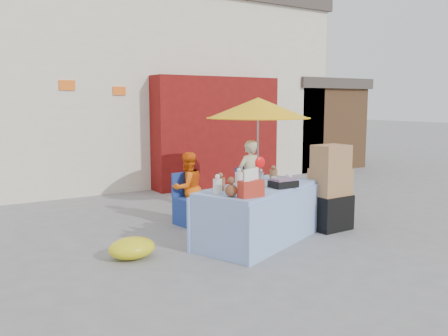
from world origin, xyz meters
TOP-DOWN VIEW (x-y plane):
  - ground at (0.00, 0.00)m, footprint 80.00×80.00m
  - backdrop at (0.52, 7.52)m, footprint 14.00×8.00m
  - market_table at (0.28, -0.12)m, footprint 2.32×1.71m
  - chair_left at (-0.09, 1.25)m, footprint 0.55×0.54m
  - chair_right at (1.16, 1.25)m, footprint 0.55×0.54m
  - vendor_orange at (-0.09, 1.39)m, footprint 0.64×0.54m
  - vendor_beige at (1.16, 1.39)m, footprint 0.53×0.40m
  - umbrella at (1.46, 1.54)m, footprint 1.90×1.90m
  - box_stack at (1.62, -0.18)m, footprint 0.62×0.51m
  - tarp_bundle at (-1.57, 0.13)m, footprint 0.75×0.67m

SIDE VIEW (x-z plane):
  - ground at x=0.00m, z-range 0.00..0.00m
  - tarp_bundle at x=-1.57m, z-range 0.00..0.28m
  - chair_left at x=-0.09m, z-range -0.17..0.68m
  - chair_right at x=1.16m, z-range -0.17..0.68m
  - market_table at x=0.28m, z-range -0.22..1.05m
  - vendor_orange at x=-0.09m, z-range 0.00..1.19m
  - box_stack at x=1.62m, z-range -0.05..1.29m
  - vendor_beige at x=1.16m, z-range 0.00..1.33m
  - umbrella at x=1.46m, z-range 0.85..2.94m
  - backdrop at x=0.52m, z-range -0.80..7.00m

